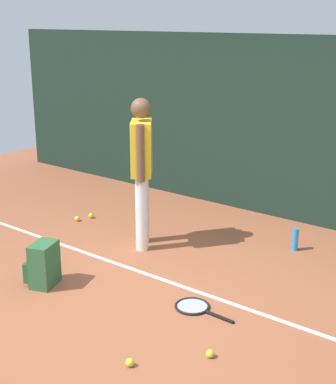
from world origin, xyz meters
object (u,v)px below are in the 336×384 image
object	(u,v)px
tennis_ball_far_left	(210,354)
tennis_ball_near_player	(77,219)
tennis_ball_mid_court	(130,363)
tennis_ball_by_fence	(91,216)
tennis_player	(142,164)
tennis_racket	(195,307)
backpack	(43,265)
water_bottle	(295,239)

from	to	relation	value
tennis_ball_far_left	tennis_ball_near_player	bearing A→B (deg)	153.95
tennis_ball_mid_court	tennis_ball_by_fence	bearing A→B (deg)	140.22
tennis_player	tennis_ball_near_player	bearing A→B (deg)	-132.04
tennis_player	tennis_racket	world-z (taller)	tennis_player
tennis_player	tennis_ball_near_player	xyz separation A→B (m)	(-1.20, 0.10, -0.93)
tennis_ball_mid_court	backpack	bearing A→B (deg)	162.18
tennis_racket	backpack	world-z (taller)	backpack
tennis_ball_far_left	tennis_ball_by_fence	bearing A→B (deg)	150.67
backpack	water_bottle	distance (m)	2.80
tennis_racket	tennis_ball_mid_court	world-z (taller)	tennis_ball_mid_court
backpack	water_bottle	size ratio (longest dim) A/B	1.69
tennis_player	tennis_ball_near_player	size ratio (longest dim) A/B	25.76
tennis_ball_mid_court	tennis_ball_far_left	distance (m)	0.63
tennis_racket	backpack	distance (m)	1.55
tennis_ball_near_player	backpack	bearing A→B (deg)	-53.59
tennis_racket	water_bottle	size ratio (longest dim) A/B	2.38
tennis_racket	water_bottle	bearing A→B (deg)	-91.58
backpack	tennis_ball_by_fence	distance (m)	1.95
tennis_ball_far_left	water_bottle	size ratio (longest dim) A/B	0.25
tennis_player	tennis_ball_near_player	distance (m)	1.52
tennis_player	tennis_racket	bearing A→B (deg)	20.25
backpack	tennis_ball_mid_court	xyz separation A→B (m)	(1.58, -0.51, -0.18)
tennis_player	tennis_ball_far_left	distance (m)	2.52
tennis_ball_by_fence	tennis_ball_mid_court	world-z (taller)	same
backpack	tennis_ball_near_player	world-z (taller)	backpack
tennis_racket	tennis_ball_mid_court	size ratio (longest dim) A/B	9.37
tennis_racket	backpack	xyz separation A→B (m)	(-1.45, -0.52, 0.20)
tennis_ball_near_player	tennis_ball_by_fence	size ratio (longest dim) A/B	1.00
backpack	tennis_ball_by_fence	world-z (taller)	backpack
tennis_ball_near_player	tennis_ball_far_left	distance (m)	3.42
tennis_ball_near_player	tennis_ball_mid_court	distance (m)	3.31
tennis_racket	tennis_player	bearing A→B (deg)	-30.19
tennis_ball_by_fence	tennis_ball_mid_court	size ratio (longest dim) A/B	1.00
tennis_ball_near_player	tennis_racket	bearing A→B (deg)	-20.41
tennis_racket	water_bottle	world-z (taller)	water_bottle
tennis_player	water_bottle	distance (m)	1.92
tennis_ball_by_fence	water_bottle	world-z (taller)	water_bottle
backpack	tennis_player	bearing A→B (deg)	154.93
tennis_ball_mid_court	tennis_ball_far_left	size ratio (longest dim) A/B	1.00
backpack	tennis_ball_mid_court	distance (m)	1.67
tennis_player	tennis_ball_mid_court	bearing A→B (deg)	0.53
tennis_ball_mid_court	water_bottle	bearing A→B (deg)	90.23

